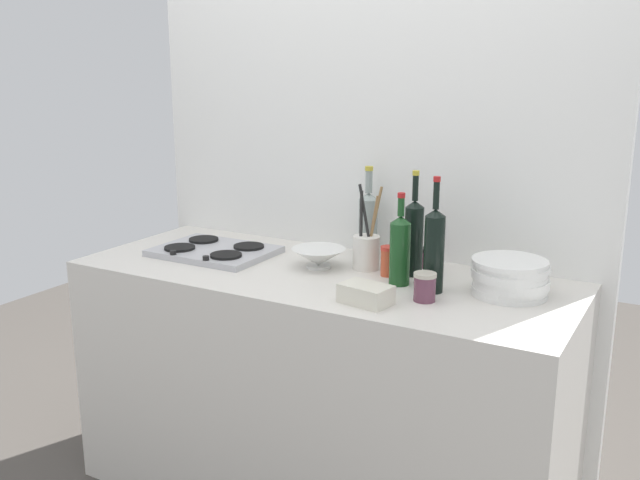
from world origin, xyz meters
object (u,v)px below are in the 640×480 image
(stovetop_hob, at_px, (214,251))
(condiment_jar_rear, at_px, (427,258))
(plate_stack, at_px, (510,277))
(wine_bottle_mid_right, at_px, (414,236))
(utensil_crock, at_px, (366,250))
(wine_bottle_leftmost, at_px, (368,222))
(mixing_bowl, at_px, (319,257))
(condiment_jar_spare, at_px, (425,287))
(wine_bottle_rightmost, at_px, (400,249))
(condiment_jar_front, at_px, (388,261))
(butter_dish, at_px, (366,294))
(wine_bottle_mid_left, at_px, (434,249))

(stovetop_hob, xyz_separation_m, condiment_jar_rear, (0.79, 0.24, 0.02))
(stovetop_hob, height_order, plate_stack, plate_stack)
(wine_bottle_mid_right, bearing_deg, utensil_crock, -176.01)
(stovetop_hob, distance_m, plate_stack, 1.14)
(wine_bottle_leftmost, distance_m, utensil_crock, 0.18)
(wine_bottle_mid_right, distance_m, condiment_jar_rear, 0.16)
(wine_bottle_mid_right, distance_m, utensil_crock, 0.19)
(stovetop_hob, height_order, condiment_jar_rear, condiment_jar_rear)
(mixing_bowl, distance_m, condiment_jar_spare, 0.50)
(mixing_bowl, relative_size, condiment_jar_spare, 2.17)
(plate_stack, distance_m, condiment_jar_spare, 0.29)
(utensil_crock, height_order, condiment_jar_spare, utensil_crock)
(wine_bottle_rightmost, relative_size, condiment_jar_front, 2.96)
(plate_stack, bearing_deg, wine_bottle_mid_right, 171.43)
(wine_bottle_rightmost, bearing_deg, mixing_bowl, 173.37)
(butter_dish, bearing_deg, wine_bottle_leftmost, 115.06)
(wine_bottle_leftmost, distance_m, condiment_jar_front, 0.27)
(butter_dish, bearing_deg, utensil_crock, 115.69)
(wine_bottle_rightmost, distance_m, butter_dish, 0.25)
(utensil_crock, relative_size, condiment_jar_front, 2.95)
(stovetop_hob, bearing_deg, wine_bottle_rightmost, 0.04)
(stovetop_hob, relative_size, mixing_bowl, 2.24)
(wine_bottle_leftmost, xyz_separation_m, condiment_jar_spare, (0.38, -0.39, -0.09))
(mixing_bowl, bearing_deg, butter_dish, -40.00)
(mixing_bowl, bearing_deg, condiment_jar_spare, -18.54)
(wine_bottle_mid_left, relative_size, mixing_bowl, 1.92)
(mixing_bowl, bearing_deg, wine_bottle_mid_left, -7.20)
(condiment_jar_front, distance_m, condiment_jar_spare, 0.28)
(butter_dish, xyz_separation_m, condiment_jar_rear, (0.02, 0.47, 0.01))
(stovetop_hob, distance_m, wine_bottle_rightmost, 0.79)
(wine_bottle_rightmost, bearing_deg, condiment_jar_spare, -40.94)
(utensil_crock, height_order, condiment_jar_rear, utensil_crock)
(wine_bottle_leftmost, height_order, utensil_crock, wine_bottle_leftmost)
(wine_bottle_leftmost, relative_size, condiment_jar_rear, 4.85)
(wine_bottle_mid_right, distance_m, mixing_bowl, 0.36)
(stovetop_hob, xyz_separation_m, mixing_bowl, (0.45, 0.04, 0.03))
(plate_stack, bearing_deg, wine_bottle_mid_left, -158.64)
(wine_bottle_mid_left, relative_size, wine_bottle_rightmost, 1.21)
(condiment_jar_front, distance_m, condiment_jar_rear, 0.19)
(butter_dish, distance_m, utensil_crock, 0.38)
(plate_stack, xyz_separation_m, condiment_jar_front, (-0.43, 0.00, -0.01))
(wine_bottle_mid_right, xyz_separation_m, wine_bottle_rightmost, (0.00, -0.12, -0.02))
(condiment_jar_front, bearing_deg, utensil_crock, 159.52)
(wine_bottle_leftmost, bearing_deg, utensil_crock, -66.35)
(condiment_jar_rear, bearing_deg, mixing_bowl, -149.71)
(wine_bottle_mid_left, relative_size, condiment_jar_front, 3.59)
(mixing_bowl, xyz_separation_m, condiment_jar_front, (0.26, 0.03, 0.01))
(condiment_jar_rear, distance_m, condiment_jar_spare, 0.38)
(plate_stack, relative_size, mixing_bowl, 1.26)
(plate_stack, distance_m, wine_bottle_leftmost, 0.64)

